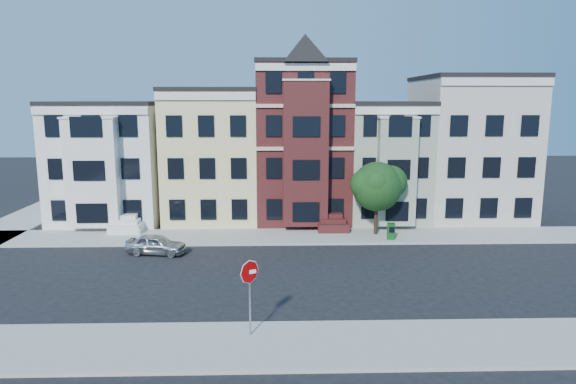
{
  "coord_description": "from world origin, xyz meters",
  "views": [
    {
      "loc": [
        -2.23,
        -26.42,
        9.38
      ],
      "look_at": [
        -1.44,
        2.48,
        4.2
      ],
      "focal_mm": 32.0,
      "sensor_mm": 36.0,
      "label": 1
    }
  ],
  "objects_px": {
    "street_tree": "(377,190)",
    "newspaper_box": "(391,231)",
    "parked_car": "(156,244)",
    "fire_hydrant": "(140,236)",
    "stop_sign": "(250,293)"
  },
  "relations": [
    {
      "from": "parked_car",
      "to": "street_tree",
      "type": "bearing_deg",
      "value": -65.26
    },
    {
      "from": "street_tree",
      "to": "parked_car",
      "type": "bearing_deg",
      "value": -164.84
    },
    {
      "from": "fire_hydrant",
      "to": "parked_car",
      "type": "bearing_deg",
      "value": -55.95
    },
    {
      "from": "newspaper_box",
      "to": "fire_hydrant",
      "type": "bearing_deg",
      "value": -172.41
    },
    {
      "from": "newspaper_box",
      "to": "fire_hydrant",
      "type": "relative_size",
      "value": 1.59
    },
    {
      "from": "street_tree",
      "to": "newspaper_box",
      "type": "height_order",
      "value": "street_tree"
    },
    {
      "from": "fire_hydrant",
      "to": "newspaper_box",
      "type": "bearing_deg",
      "value": 0.39
    },
    {
      "from": "parked_car",
      "to": "stop_sign",
      "type": "distance_m",
      "value": 13.24
    },
    {
      "from": "fire_hydrant",
      "to": "stop_sign",
      "type": "bearing_deg",
      "value": -60.38
    },
    {
      "from": "parked_car",
      "to": "newspaper_box",
      "type": "distance_m",
      "value": 15.34
    },
    {
      "from": "stop_sign",
      "to": "newspaper_box",
      "type": "bearing_deg",
      "value": 34.87
    },
    {
      "from": "newspaper_box",
      "to": "stop_sign",
      "type": "xyz_separation_m",
      "value": [
        -8.82,
        -14.03,
        1.2
      ]
    },
    {
      "from": "street_tree",
      "to": "newspaper_box",
      "type": "distance_m",
      "value": 3.05
    },
    {
      "from": "parked_car",
      "to": "newspaper_box",
      "type": "height_order",
      "value": "newspaper_box"
    },
    {
      "from": "street_tree",
      "to": "fire_hydrant",
      "type": "relative_size",
      "value": 8.97
    }
  ]
}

